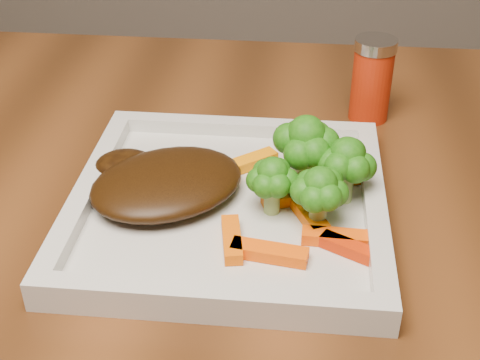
{
  "coord_description": "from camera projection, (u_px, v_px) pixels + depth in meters",
  "views": [
    {
      "loc": [
        0.12,
        -0.45,
        1.1
      ],
      "look_at": [
        0.07,
        0.02,
        0.79
      ],
      "focal_mm": 50.0,
      "sensor_mm": 36.0,
      "label": 1
    }
  ],
  "objects": [
    {
      "name": "carrot_1",
      "position": [
        349.0,
        248.0,
        0.53
      ],
      "size": [
        0.05,
        0.03,
        0.01
      ],
      "primitive_type": "cube",
      "rotation": [
        0.0,
        0.0,
        -0.49
      ],
      "color": "red",
      "rests_on": "plate"
    },
    {
      "name": "broccoli_0",
      "position": [
        305.0,
        152.0,
        0.59
      ],
      "size": [
        0.07,
        0.07,
        0.07
      ],
      "primitive_type": null,
      "rotation": [
        0.0,
        0.0,
        0.01
      ],
      "color": "#206510",
      "rests_on": "plate"
    },
    {
      "name": "carrot_6",
      "position": [
        291.0,
        198.0,
        0.58
      ],
      "size": [
        0.05,
        0.03,
        0.01
      ],
      "primitive_type": "cube",
      "rotation": [
        0.0,
        0.0,
        0.35
      ],
      "color": "#D15C03",
      "rests_on": "plate"
    },
    {
      "name": "carrot_4",
      "position": [
        249.0,
        162.0,
        0.63
      ],
      "size": [
        0.06,
        0.05,
        0.01
      ],
      "primitive_type": "cube",
      "rotation": [
        0.0,
        0.0,
        0.67
      ],
      "color": "orange",
      "rests_on": "plate"
    },
    {
      "name": "carrot_7",
      "position": [
        337.0,
        238.0,
        0.54
      ],
      "size": [
        0.06,
        0.02,
        0.01
      ],
      "primitive_type": "cube",
      "rotation": [
        0.0,
        0.0,
        -0.03
      ],
      "color": "#FF5104",
      "rests_on": "plate"
    },
    {
      "name": "carrot_3",
      "position": [
        343.0,
        177.0,
        0.61
      ],
      "size": [
        0.06,
        0.03,
        0.01
      ],
      "primitive_type": "cube",
      "rotation": [
        0.0,
        0.0,
        0.26
      ],
      "color": "#C74903",
      "rests_on": "plate"
    },
    {
      "name": "broccoli_1",
      "position": [
        346.0,
        168.0,
        0.57
      ],
      "size": [
        0.07,
        0.07,
        0.06
      ],
      "primitive_type": null,
      "rotation": [
        0.0,
        0.0,
        0.25
      ],
      "color": "#225E0F",
      "rests_on": "plate"
    },
    {
      "name": "spice_shaker",
      "position": [
        372.0,
        80.0,
        0.72
      ],
      "size": [
        0.05,
        0.05,
        0.09
      ],
      "primitive_type": "cylinder",
      "rotation": [
        0.0,
        0.0,
        0.18
      ],
      "color": "#B4240A",
      "rests_on": "dining_table"
    },
    {
      "name": "broccoli_3",
      "position": [
        273.0,
        181.0,
        0.56
      ],
      "size": [
        0.05,
        0.05,
        0.06
      ],
      "primitive_type": null,
      "rotation": [
        0.0,
        0.0,
        -0.02
      ],
      "color": "#286C12",
      "rests_on": "plate"
    },
    {
      "name": "broccoli_2",
      "position": [
        319.0,
        197.0,
        0.54
      ],
      "size": [
        0.06,
        0.06,
        0.06
      ],
      "primitive_type": null,
      "rotation": [
        0.0,
        0.0,
        -0.21
      ],
      "color": "#327814",
      "rests_on": "plate"
    },
    {
      "name": "steak",
      "position": [
        167.0,
        183.0,
        0.59
      ],
      "size": [
        0.17,
        0.17,
        0.03
      ],
      "primitive_type": "ellipsoid",
      "rotation": [
        0.0,
        0.0,
        0.62
      ],
      "color": "#331C07",
      "rests_on": "plate"
    },
    {
      "name": "carrot_0",
      "position": [
        269.0,
        252.0,
        0.52
      ],
      "size": [
        0.06,
        0.03,
        0.01
      ],
      "primitive_type": "cube",
      "rotation": [
        0.0,
        0.0,
        -0.15
      ],
      "color": "#FF5404",
      "rests_on": "plate"
    },
    {
      "name": "carrot_2",
      "position": [
        232.0,
        239.0,
        0.53
      ],
      "size": [
        0.02,
        0.06,
        0.01
      ],
      "primitive_type": "cube",
      "rotation": [
        0.0,
        0.0,
        1.74
      ],
      "color": "#F56004",
      "rests_on": "plate"
    },
    {
      "name": "carrot_5",
      "position": [
        307.0,
        212.0,
        0.57
      ],
      "size": [
        0.04,
        0.06,
        0.01
      ],
      "primitive_type": "cube",
      "rotation": [
        0.0,
        0.0,
        -1.13
      ],
      "color": "#E15D03",
      "rests_on": "plate"
    },
    {
      "name": "plate",
      "position": [
        229.0,
        209.0,
        0.59
      ],
      "size": [
        0.27,
        0.27,
        0.01
      ],
      "primitive_type": "cube",
      "color": "silver",
      "rests_on": "dining_table"
    }
  ]
}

